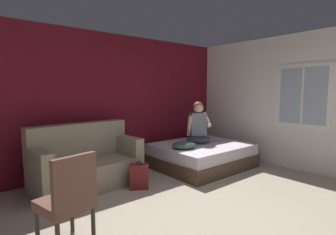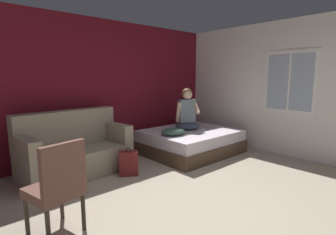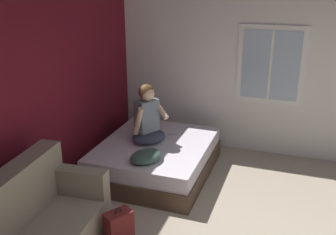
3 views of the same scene
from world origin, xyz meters
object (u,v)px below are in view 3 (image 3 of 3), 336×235
object	(u,v)px
couch	(33,235)
backpack	(118,228)
person_seated	(148,119)
bed	(155,158)
cell_phone	(173,135)
throw_pillow	(146,156)

from	to	relation	value
couch	backpack	world-z (taller)	couch
person_seated	backpack	world-z (taller)	person_seated
backpack	person_seated	bearing A→B (deg)	10.95
bed	cell_phone	distance (m)	0.48
person_seated	throw_pillow	xyz separation A→B (m)	(-0.61, -0.22, -0.29)
backpack	throw_pillow	bearing A→B (deg)	5.71
backpack	throw_pillow	xyz separation A→B (m)	(1.10, 0.11, 0.36)
person_seated	backpack	xyz separation A→B (m)	(-1.71, -0.33, -0.64)
bed	backpack	distance (m)	1.70
person_seated	cell_phone	distance (m)	0.57
throw_pillow	couch	bearing A→B (deg)	163.45
person_seated	cell_phone	bearing A→B (deg)	-37.57
couch	backpack	bearing A→B (deg)	-44.78
couch	throw_pillow	world-z (taller)	couch
bed	backpack	xyz separation A→B (m)	(-1.69, -0.21, -0.04)
bed	couch	size ratio (longest dim) A/B	1.06
throw_pillow	cell_phone	size ratio (longest dim) A/B	3.33
throw_pillow	bed	bearing A→B (deg)	9.31
person_seated	throw_pillow	bearing A→B (deg)	-160.11
bed	cell_phone	world-z (taller)	cell_phone
person_seated	throw_pillow	size ratio (longest dim) A/B	1.82
backpack	cell_phone	size ratio (longest dim) A/B	3.18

